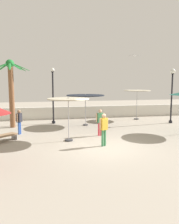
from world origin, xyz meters
TOP-DOWN VIEW (x-y plane):
  - ground_plane at (0.00, 0.00)m, footprint 56.00×56.00m
  - boundary_wall at (0.00, 9.71)m, footprint 25.20×0.30m
  - patio_umbrella_1 at (5.26, 7.99)m, footprint 2.29×2.29m
  - patio_umbrella_2 at (0.27, 6.15)m, footprint 2.89×2.89m
  - patio_umbrella_4 at (-1.58, 1.67)m, footprint 2.34×2.34m
  - palm_tree_1 at (-5.15, 6.51)m, footprint 2.79×2.79m
  - lamp_post_0 at (7.26, 5.72)m, footprint 0.41×0.41m
  - lamp_post_1 at (-2.10, 7.46)m, footprint 0.31×0.31m
  - lounge_chair_0 at (-5.32, 2.15)m, footprint 1.75×1.64m
  - guest_0 at (-4.47, 4.01)m, footprint 0.37×0.51m
  - guest_1 at (0.09, 0.21)m, footprint 0.52×0.36m
  - guest_2 at (0.50, 2.56)m, footprint 0.55×0.30m
  - seagull_0 at (4.72, 7.53)m, footprint 1.00×0.38m

SIDE VIEW (x-z plane):
  - ground_plane at x=0.00m, z-range 0.00..0.00m
  - lounge_chair_0 at x=-5.32m, z-range -0.01..0.81m
  - boundary_wall at x=0.00m, z-range 0.00..1.09m
  - guest_0 at x=-4.47m, z-range 0.16..1.74m
  - guest_2 at x=0.50m, z-range 0.17..1.83m
  - guest_1 at x=0.09m, z-range 0.19..1.91m
  - patio_umbrella_2 at x=0.27m, z-range 1.03..3.48m
  - patio_umbrella_4 at x=-1.58m, z-range 1.01..3.53m
  - lamp_post_1 at x=-2.10m, z-range 0.22..4.64m
  - patio_umbrella_1 at x=5.26m, z-range 1.08..3.80m
  - lamp_post_0 at x=7.26m, z-range 0.67..5.04m
  - palm_tree_1 at x=-5.15m, z-range 0.64..5.57m
  - seagull_0 at x=4.72m, z-range 5.43..5.60m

